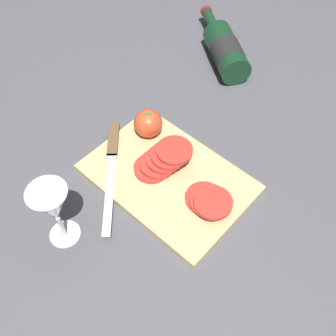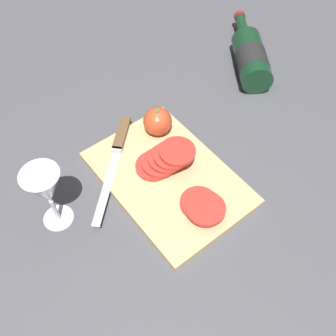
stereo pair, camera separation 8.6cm
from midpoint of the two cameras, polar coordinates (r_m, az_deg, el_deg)
The scene contains 8 objects.
ground_plane at distance 0.93m, azimuth 1.61°, elevation 0.41°, with size 3.00×3.00×0.00m, color #4C4C51.
cutting_board at distance 0.89m, azimuth 2.76°, elevation -1.67°, with size 0.36×0.25×0.02m.
wine_bottle at distance 1.17m, azimuth 14.07°, elevation 15.20°, with size 0.28×0.23×0.09m.
wine_glass at distance 0.78m, azimuth -14.33°, elevation -3.33°, with size 0.08×0.08×0.16m.
whole_tomato at distance 0.94m, azimuth 1.10°, elevation 6.65°, with size 0.07×0.07×0.07m.
knife at distance 0.94m, azimuth -4.53°, elevation 3.45°, with size 0.22×0.23×0.01m.
tomato_slice_stack_near at distance 0.83m, azimuth 7.99°, elevation -5.66°, with size 0.11×0.09×0.03m.
tomato_slice_stack_far at distance 0.88m, azimuth 2.37°, elevation 1.15°, with size 0.11×0.13×0.05m.
Camera 2 is at (0.45, -0.33, 0.74)m, focal length 42.00 mm.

